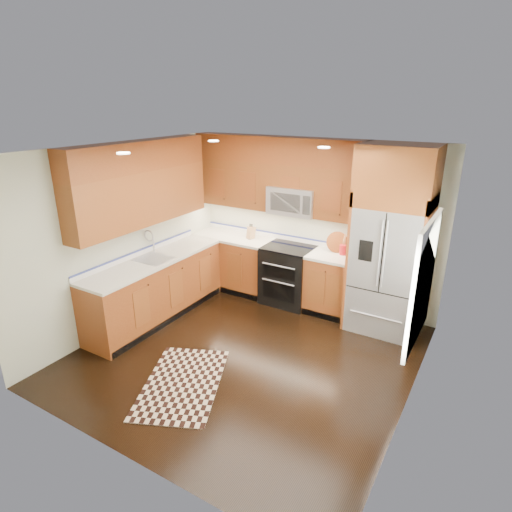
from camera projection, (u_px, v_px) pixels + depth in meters
The scene contains 16 objects.
ground at pixel (246, 355), 5.55m from camera, with size 4.00×4.00×0.00m, color black.
wall_back at pixel (313, 222), 6.71m from camera, with size 4.00×0.02×2.60m, color #B5BCA9.
wall_left at pixel (126, 236), 6.06m from camera, with size 0.02×4.00×2.60m, color #B5BCA9.
wall_right at pixel (420, 299), 4.14m from camera, with size 0.02×4.00×2.60m, color #B5BCA9.
window at pixel (423, 282), 4.28m from camera, with size 0.04×1.10×1.30m.
base_cabinets at pixel (210, 280), 6.71m from camera, with size 2.85×3.00×0.90m.
countertop at pixel (221, 251), 6.58m from camera, with size 2.86×3.01×0.04m.
upper_cabinets at pixel (218, 178), 6.28m from camera, with size 2.85×3.00×1.15m.
range at pixel (288, 275), 6.86m from camera, with size 0.76×0.67×0.95m.
microwave at pixel (294, 201), 6.55m from camera, with size 0.76×0.40×0.42m.
refrigerator at pixel (390, 242), 5.79m from camera, with size 0.98×0.75×2.60m.
sink_faucet at pixel (153, 255), 6.23m from camera, with size 0.54×0.44×0.37m.
rug at pixel (183, 383), 5.00m from camera, with size 0.85×1.41×0.01m, color black.
knife_block at pixel (251, 232), 7.09m from camera, with size 0.11×0.14×0.25m.
utensil_crock at pixel (343, 248), 6.34m from camera, with size 0.14×0.14×0.32m.
cutting_board at pixel (337, 251), 6.48m from camera, with size 0.32×0.32×0.02m, color brown.
Camera 1 is at (2.55, -4.03, 3.13)m, focal length 30.00 mm.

